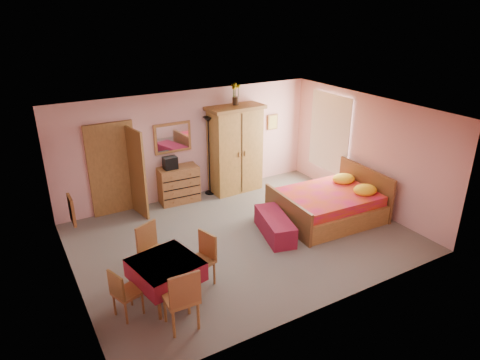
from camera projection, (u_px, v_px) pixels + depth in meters
floor at (243, 238)px, 8.75m from camera, size 6.50×6.50×0.00m
ceiling at (244, 113)px, 7.75m from camera, size 6.50×6.50×0.00m
wall_back at (190, 145)px, 10.25m from camera, size 6.50×0.10×2.60m
wall_front at (330, 235)px, 6.26m from camera, size 6.50×0.10×2.60m
wall_left at (66, 218)px, 6.75m from camera, size 0.10×5.00×2.60m
wall_right at (366, 152)px, 9.76m from camera, size 0.10×5.00×2.60m
doorway at (113, 170)px, 9.45m from camera, size 1.06×0.12×2.15m
window at (330, 133)px, 10.64m from camera, size 0.08×1.40×1.95m
picture_left at (72, 210)px, 6.13m from camera, size 0.04×0.32×0.42m
picture_back at (273, 122)px, 11.22m from camera, size 0.30×0.04×0.40m
chest_of_drawers at (179, 185)px, 10.18m from camera, size 0.96×0.52×0.88m
wall_mirror at (173, 138)px, 9.92m from camera, size 0.90×0.05×0.71m
stereo at (170, 163)px, 9.86m from camera, size 0.31×0.23×0.29m
floor_lamp at (209, 156)px, 10.41m from camera, size 0.32×0.32×1.97m
wardrobe at (235, 149)px, 10.59m from camera, size 1.42×0.78×2.18m
sunflower_vase at (235, 94)px, 10.17m from camera, size 0.23×0.23×0.53m
bed at (328, 197)px, 9.35m from camera, size 2.29×1.85×1.02m
bench at (275, 226)px, 8.77m from camera, size 0.80×1.38×0.43m
dining_table at (167, 280)px, 6.83m from camera, size 1.13×1.13×0.71m
chair_south at (180, 297)px, 6.19m from camera, size 0.48×0.48×1.03m
chair_north at (156, 252)px, 7.32m from camera, size 0.59×0.59×0.99m
chair_west at (127, 292)px, 6.45m from camera, size 0.47×0.47×0.83m
chair_east at (200, 261)px, 7.14m from camera, size 0.52×0.52×0.92m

